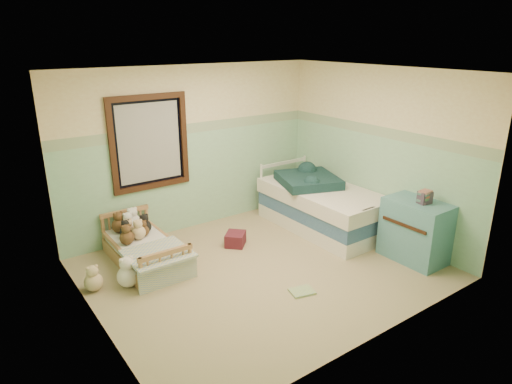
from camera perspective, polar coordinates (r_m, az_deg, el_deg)
floor at (r=5.98m, az=0.84°, el=-9.76°), size 4.20×3.60×0.02m
ceiling at (r=5.25m, az=0.98°, el=15.08°), size 4.20×3.60×0.02m
wall_back at (r=6.96m, az=-8.00°, el=5.40°), size 4.20×0.04×2.50m
wall_front at (r=4.27m, az=15.49°, el=-4.08°), size 4.20×0.04×2.50m
wall_left at (r=4.62m, az=-20.52°, el=-2.81°), size 0.04×3.60×2.50m
wall_right at (r=6.90m, az=15.10°, el=4.80°), size 0.04×3.60×2.50m
wainscot_mint at (r=7.08m, az=-7.76°, el=1.45°), size 4.20×0.01×1.50m
border_strip at (r=6.88m, az=-8.06°, el=8.01°), size 4.20×0.01×0.15m
window_frame at (r=6.59m, az=-13.31°, el=6.09°), size 1.16×0.06×1.36m
window_blinds at (r=6.60m, az=-13.34°, el=6.10°), size 0.92×0.01×1.12m
toddler_bed_frame at (r=6.26m, az=-13.81°, el=-7.94°), size 0.70×1.41×0.18m
toddler_mattress at (r=6.19m, az=-13.92°, el=-6.70°), size 0.64×1.35×0.12m
patchwork_quilt at (r=5.79m, az=-12.31°, el=-7.62°), size 0.76×0.70×0.03m
plush_bed_brown at (r=6.52m, az=-16.93°, el=-4.08°), size 0.21×0.21×0.21m
plush_bed_white at (r=6.57m, az=-15.30°, el=-3.66°), size 0.22×0.22×0.22m
plush_bed_tan at (r=6.34m, az=-15.83°, el=-4.76°), size 0.18×0.18×0.18m
plush_bed_dark at (r=6.41m, az=-13.91°, el=-4.27°), size 0.19×0.19×0.19m
plush_floor_cream at (r=5.75m, az=-15.90°, el=-10.24°), size 0.27×0.27×0.27m
plush_floor_tan at (r=5.80m, az=-19.87°, el=-10.66°), size 0.22×0.22×0.22m
twin_bed_frame at (r=7.20m, az=8.30°, el=-3.69°), size 1.00×2.01×0.22m
twin_boxspring at (r=7.12m, az=8.39°, el=-2.06°), size 1.00×2.01×0.22m
twin_mattress at (r=7.05m, az=8.47°, el=-0.39°), size 1.04×2.05×0.22m
teal_blanket at (r=7.16m, az=6.60°, el=1.53°), size 1.11×1.14×0.14m
dresser at (r=6.42m, az=19.51°, el=-4.64°), size 0.52×0.83×0.83m
book_stack at (r=6.20m, az=20.58°, el=-0.65°), size 0.18×0.15×0.16m
red_pillow at (r=6.57m, az=-2.62°, el=-5.97°), size 0.40×0.40×0.19m
floor_book at (r=5.50m, az=5.83°, el=-12.41°), size 0.32×0.28×0.03m
extra_plush_0 at (r=6.13m, az=-16.03°, el=-5.58°), size 0.19×0.19×0.19m
extra_plush_1 at (r=6.50m, az=-15.86°, el=-4.10°), size 0.20×0.20×0.20m
extra_plush_2 at (r=6.32m, az=-14.05°, el=-4.80°), size 0.16×0.16×0.16m
extra_plush_3 at (r=6.32m, az=-16.08°, el=-4.87°), size 0.18×0.18×0.18m
extra_plush_4 at (r=6.24m, az=-14.64°, el=-4.99°), size 0.19×0.19×0.19m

